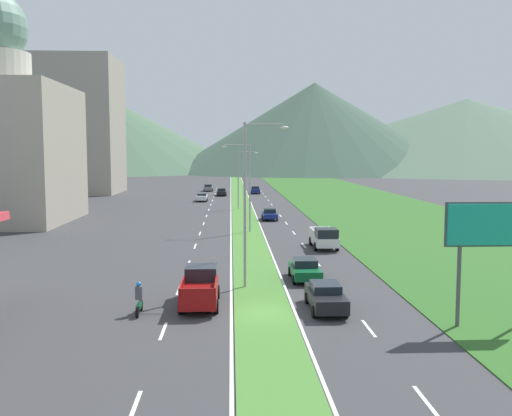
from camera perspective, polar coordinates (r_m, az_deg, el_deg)
name	(u,v)px	position (r m, az deg, el deg)	size (l,w,h in m)	color
ground_plane	(263,314)	(32.01, 0.74, -10.36)	(600.00, 600.00, 0.00)	#38383A
grass_median	(242,208)	(91.17, -1.39, 0.03)	(3.20, 240.00, 0.06)	#477F33
grass_verge_right	(371,207)	(93.85, 11.28, 0.08)	(24.00, 240.00, 0.06)	#2D6023
lane_dash_left_1	(134,408)	(21.46, -11.89, -18.68)	(0.16, 2.80, 0.01)	silver
lane_dash_left_2	(163,331)	(29.41, -9.12, -11.87)	(0.16, 2.80, 0.01)	silver
lane_dash_left_3	(179,290)	(37.64, -7.61, -7.98)	(0.16, 2.80, 0.01)	silver
lane_dash_left_4	(188,264)	(45.99, -6.66, -5.49)	(0.16, 2.80, 0.01)	silver
lane_dash_left_5	(195,246)	(54.40, -6.01, -3.77)	(0.16, 2.80, 0.01)	silver
lane_dash_left_6	(200,233)	(62.87, -5.54, -2.51)	(0.16, 2.80, 0.01)	silver
lane_dash_left_7	(204,224)	(71.35, -5.18, -1.54)	(0.16, 2.80, 0.01)	silver
lane_dash_left_8	(207,216)	(79.86, -4.89, -0.79)	(0.16, 2.80, 0.01)	silver
lane_dash_left_9	(209,210)	(88.37, -4.66, -0.18)	(0.16, 2.80, 0.01)	silver
lane_dash_left_10	(211,205)	(96.90, -4.47, 0.33)	(0.16, 2.80, 0.01)	silver
lane_dash_left_11	(212,200)	(105.44, -4.32, 0.75)	(0.16, 2.80, 0.01)	silver
lane_dash_left_12	(214,197)	(113.97, -4.18, 1.11)	(0.16, 2.80, 0.01)	silver
lane_dash_left_13	(215,194)	(122.52, -4.06, 1.42)	(0.16, 2.80, 0.01)	silver
lane_dash_left_14	(216,191)	(131.07, -3.96, 1.69)	(0.16, 2.80, 0.01)	silver
lane_dash_left_15	(217,189)	(139.62, -3.88, 1.92)	(0.16, 2.80, 0.01)	silver
lane_dash_right_1	(427,402)	(22.28, 16.44, -17.86)	(0.16, 2.80, 0.01)	silver
lane_dash_right_2	(369,328)	(30.01, 11.03, -11.54)	(0.16, 2.80, 0.01)	silver
lane_dash_right_3	(337,288)	(38.11, 8.00, -7.81)	(0.16, 2.80, 0.01)	silver
lane_dash_right_4	(317,263)	(46.37, 6.07, -5.39)	(0.16, 2.80, 0.01)	silver
lane_dash_right_5	(304,245)	(54.73, 4.73, -3.70)	(0.16, 2.80, 0.01)	silver
lane_dash_right_6	(294,233)	(63.15, 3.75, -2.45)	(0.16, 2.80, 0.01)	silver
lane_dash_right_7	(286,223)	(71.60, 3.01, -1.50)	(0.16, 2.80, 0.01)	silver
lane_dash_right_8	(280,216)	(80.08, 2.42, -0.75)	(0.16, 2.80, 0.01)	silver
lane_dash_right_9	(276,209)	(88.58, 1.94, -0.15)	(0.16, 2.80, 0.01)	silver
lane_dash_right_10	(272,204)	(97.09, 1.55, 0.35)	(0.16, 2.80, 0.01)	silver
lane_dash_right_11	(268,200)	(105.60, 1.22, 0.77)	(0.16, 2.80, 0.01)	silver
lane_dash_right_12	(266,197)	(114.13, 0.95, 1.13)	(0.16, 2.80, 0.01)	silver
lane_dash_right_13	(263,194)	(122.66, 0.70, 1.44)	(0.16, 2.80, 0.01)	silver
lane_dash_right_14	(261,191)	(131.20, 0.50, 1.70)	(0.16, 2.80, 0.01)	silver
lane_dash_right_15	(259,188)	(139.74, 0.31, 1.94)	(0.16, 2.80, 0.01)	silver
edge_line_median_left	(231,208)	(91.16, -2.49, 0.01)	(0.16, 240.00, 0.01)	silver
edge_line_median_right	(253,208)	(91.22, -0.29, 0.02)	(0.16, 240.00, 0.01)	silver
midrise_colored	(76,126)	(129.79, -17.27, 7.70)	(17.70, 17.70, 28.45)	#9E9384
hill_far_left	(81,128)	(285.56, -16.83, 7.59)	(158.14, 158.14, 40.36)	#47664C
hill_far_center	(314,127)	(258.88, 5.77, 7.89)	(129.78, 129.78, 39.10)	#3D5647
hill_far_right	(466,135)	(303.04, 19.95, 6.81)	(218.28, 218.28, 34.58)	#516B56
street_lamp_near	(249,195)	(36.99, -0.69, 1.29)	(2.86, 0.39, 10.65)	#99999E
street_lamp_mid	(247,182)	(62.94, -0.91, 2.61)	(3.09, 0.28, 9.68)	#99999E
street_lamp_far	(240,175)	(88.88, -1.54, 3.23)	(3.11, 0.35, 8.98)	#99999E
billboard_roadside	(493,232)	(31.00, 22.27, -2.21)	(4.82, 0.28, 6.32)	#4C4C51
car_0	(326,296)	(32.78, 6.88, -8.62)	(1.93, 4.68, 1.49)	black
car_1	(305,269)	(40.16, 4.84, -6.02)	(2.00, 4.30, 1.45)	#0C5128
car_2	(202,197)	(103.77, -5.33, 1.08)	(1.95, 4.70, 1.45)	silver
car_3	(255,190)	(122.51, -0.08, 1.80)	(2.01, 4.36, 1.52)	navy
car_4	(222,192)	(116.67, -3.40, 1.59)	(1.95, 4.64, 1.51)	black
car_5	(270,214)	(74.95, 1.34, -0.62)	(1.95, 4.09, 1.45)	navy
car_6	(208,188)	(130.69, -4.72, 2.01)	(2.02, 4.64, 1.53)	slate
pickup_truck_0	(200,287)	(33.83, -5.52, -7.80)	(2.18, 5.40, 2.00)	maroon
pickup_truck_1	(324,238)	(53.12, 6.73, -2.93)	(2.18, 5.40, 2.00)	silver
motorcycle_rider	(139,301)	(32.33, -11.43, -8.94)	(0.36, 2.00, 1.80)	black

